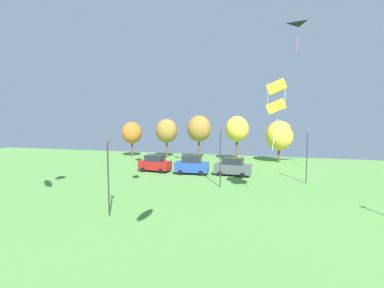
{
  "coord_description": "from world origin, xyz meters",
  "views": [
    {
      "loc": [
        2.32,
        2.05,
        7.77
      ],
      "look_at": [
        -1.56,
        16.3,
        6.35
      ],
      "focal_mm": 28.0,
      "sensor_mm": 36.0,
      "label": 1
    }
  ],
  "objects_px": {
    "treeline_tree_0": "(132,133)",
    "treeline_tree_3": "(237,129)",
    "kite_flying_4": "(298,34)",
    "light_post_0": "(220,154)",
    "treeline_tree_4": "(279,136)",
    "light_post_1": "(307,154)",
    "treeline_tree_2": "(199,129)",
    "kite_flying_3": "(276,97)",
    "parked_car_third_from_left": "(233,167)",
    "parked_car_leftmost": "(155,163)",
    "treeline_tree_1": "(167,131)",
    "parked_car_second_from_left": "(192,165)",
    "light_post_3": "(108,173)"
  },
  "relations": [
    {
      "from": "treeline_tree_3",
      "to": "treeline_tree_0",
      "type": "bearing_deg",
      "value": -179.46
    },
    {
      "from": "treeline_tree_0",
      "to": "treeline_tree_3",
      "type": "bearing_deg",
      "value": 0.54
    },
    {
      "from": "light_post_0",
      "to": "parked_car_third_from_left",
      "type": "bearing_deg",
      "value": 85.66
    },
    {
      "from": "kite_flying_4",
      "to": "treeline_tree_4",
      "type": "bearing_deg",
      "value": 95.32
    },
    {
      "from": "light_post_1",
      "to": "treeline_tree_2",
      "type": "height_order",
      "value": "treeline_tree_2"
    },
    {
      "from": "kite_flying_3",
      "to": "treeline_tree_0",
      "type": "distance_m",
      "value": 35.3
    },
    {
      "from": "parked_car_second_from_left",
      "to": "light_post_3",
      "type": "distance_m",
      "value": 17.85
    },
    {
      "from": "kite_flying_3",
      "to": "kite_flying_4",
      "type": "xyz_separation_m",
      "value": [
        2.21,
        8.38,
        7.33
      ]
    },
    {
      "from": "kite_flying_4",
      "to": "parked_car_leftmost",
      "type": "bearing_deg",
      "value": 172.26
    },
    {
      "from": "kite_flying_3",
      "to": "parked_car_third_from_left",
      "type": "xyz_separation_m",
      "value": [
        -5.1,
        10.8,
        -8.2
      ]
    },
    {
      "from": "treeline_tree_4",
      "to": "treeline_tree_2",
      "type": "bearing_deg",
      "value": 174.52
    },
    {
      "from": "kite_flying_4",
      "to": "light_post_0",
      "type": "bearing_deg",
      "value": -152.15
    },
    {
      "from": "kite_flying_3",
      "to": "kite_flying_4",
      "type": "height_order",
      "value": "kite_flying_4"
    },
    {
      "from": "light_post_1",
      "to": "treeline_tree_4",
      "type": "distance_m",
      "value": 15.22
    },
    {
      "from": "parked_car_second_from_left",
      "to": "treeline_tree_2",
      "type": "xyz_separation_m",
      "value": [
        -2.64,
        14.62,
        4.14
      ]
    },
    {
      "from": "light_post_1",
      "to": "light_post_3",
      "type": "bearing_deg",
      "value": -134.79
    },
    {
      "from": "treeline_tree_2",
      "to": "kite_flying_4",
      "type": "bearing_deg",
      "value": -47.39
    },
    {
      "from": "kite_flying_4",
      "to": "kite_flying_3",
      "type": "bearing_deg",
      "value": -104.79
    },
    {
      "from": "kite_flying_4",
      "to": "parked_car_third_from_left",
      "type": "xyz_separation_m",
      "value": [
        -7.31,
        2.42,
        -15.54
      ]
    },
    {
      "from": "light_post_1",
      "to": "treeline_tree_1",
      "type": "height_order",
      "value": "treeline_tree_1"
    },
    {
      "from": "light_post_0",
      "to": "kite_flying_4",
      "type": "bearing_deg",
      "value": 27.85
    },
    {
      "from": "parked_car_third_from_left",
      "to": "treeline_tree_3",
      "type": "xyz_separation_m",
      "value": [
        -1.06,
        13.05,
        4.28
      ]
    },
    {
      "from": "treeline_tree_4",
      "to": "light_post_0",
      "type": "bearing_deg",
      "value": -108.14
    },
    {
      "from": "treeline_tree_3",
      "to": "parked_car_second_from_left",
      "type": "bearing_deg",
      "value": -107.87
    },
    {
      "from": "kite_flying_4",
      "to": "parked_car_leftmost",
      "type": "xyz_separation_m",
      "value": [
        -18.08,
        2.46,
        -15.55
      ]
    },
    {
      "from": "light_post_1",
      "to": "treeline_tree_0",
      "type": "height_order",
      "value": "treeline_tree_0"
    },
    {
      "from": "parked_car_third_from_left",
      "to": "treeline_tree_3",
      "type": "relative_size",
      "value": 0.63
    },
    {
      "from": "parked_car_leftmost",
      "to": "treeline_tree_3",
      "type": "distance_m",
      "value": 16.79
    },
    {
      "from": "treeline_tree_3",
      "to": "treeline_tree_2",
      "type": "bearing_deg",
      "value": 170.19
    },
    {
      "from": "light_post_0",
      "to": "treeline_tree_1",
      "type": "height_order",
      "value": "treeline_tree_1"
    },
    {
      "from": "kite_flying_3",
      "to": "light_post_1",
      "type": "distance_m",
      "value": 11.23
    },
    {
      "from": "light_post_3",
      "to": "treeline_tree_0",
      "type": "height_order",
      "value": "treeline_tree_0"
    },
    {
      "from": "parked_car_leftmost",
      "to": "treeline_tree_1",
      "type": "distance_m",
      "value": 14.34
    },
    {
      "from": "treeline_tree_0",
      "to": "treeline_tree_3",
      "type": "distance_m",
      "value": 19.61
    },
    {
      "from": "kite_flying_4",
      "to": "treeline_tree_0",
      "type": "distance_m",
      "value": 34.11
    },
    {
      "from": "treeline_tree_1",
      "to": "parked_car_third_from_left",
      "type": "bearing_deg",
      "value": -44.03
    },
    {
      "from": "parked_car_leftmost",
      "to": "light_post_1",
      "type": "distance_m",
      "value": 19.69
    },
    {
      "from": "kite_flying_3",
      "to": "kite_flying_4",
      "type": "bearing_deg",
      "value": 75.21
    },
    {
      "from": "light_post_0",
      "to": "treeline_tree_4",
      "type": "distance_m",
      "value": 20.5
    },
    {
      "from": "parked_car_second_from_left",
      "to": "light_post_3",
      "type": "bearing_deg",
      "value": -99.48
    },
    {
      "from": "parked_car_second_from_left",
      "to": "treeline_tree_1",
      "type": "xyz_separation_m",
      "value": [
        -8.58,
        13.87,
        3.69
      ]
    },
    {
      "from": "light_post_1",
      "to": "treeline_tree_0",
      "type": "xyz_separation_m",
      "value": [
        -29.34,
        14.87,
        1.14
      ]
    },
    {
      "from": "kite_flying_3",
      "to": "parked_car_third_from_left",
      "type": "bearing_deg",
      "value": 115.28
    },
    {
      "from": "light_post_0",
      "to": "light_post_1",
      "type": "distance_m",
      "value": 10.25
    },
    {
      "from": "light_post_1",
      "to": "parked_car_third_from_left",
      "type": "bearing_deg",
      "value": 167.0
    },
    {
      "from": "light_post_1",
      "to": "treeline_tree_3",
      "type": "distance_m",
      "value": 18.05
    },
    {
      "from": "parked_car_second_from_left",
      "to": "light_post_3",
      "type": "height_order",
      "value": "light_post_3"
    },
    {
      "from": "treeline_tree_4",
      "to": "parked_car_third_from_left",
      "type": "bearing_deg",
      "value": -114.48
    },
    {
      "from": "parked_car_second_from_left",
      "to": "treeline_tree_4",
      "type": "height_order",
      "value": "treeline_tree_4"
    },
    {
      "from": "light_post_1",
      "to": "treeline_tree_2",
      "type": "relative_size",
      "value": 0.77
    }
  ]
}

